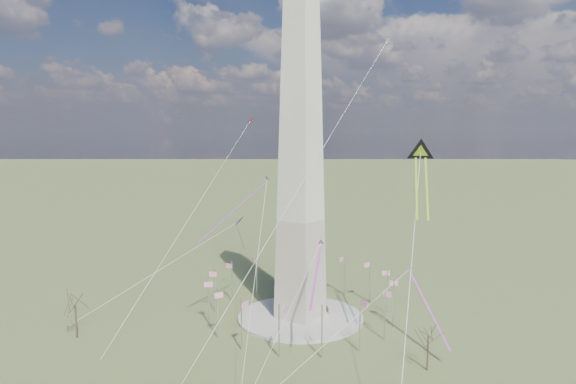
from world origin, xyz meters
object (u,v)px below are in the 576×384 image
Objects in this scene: washington_monument at (301,151)px; tree_near at (428,334)px; person_west at (68,329)px; kite_delta_black at (421,156)px.

washington_monument reaches higher than tree_near.
tree_near is 7.66× the size of person_west.
kite_delta_black reaches higher than tree_near.
washington_monument is 8.32× the size of tree_near.
tree_near is at bearing -133.08° from person_west.
washington_monument reaches higher than person_west.
kite_delta_black is (79.11, 46.08, 46.78)m from person_west.
kite_delta_black is (33.55, 2.03, -0.39)m from washington_monument.
washington_monument is at bearing -110.41° from person_west.
washington_monument is at bearing -19.90° from kite_delta_black.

